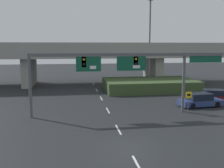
{
  "coord_description": "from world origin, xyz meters",
  "views": [
    {
      "loc": [
        -3.4,
        -15.78,
        6.5
      ],
      "look_at": [
        0.0,
        7.01,
        3.12
      ],
      "focal_mm": 42.0,
      "sensor_mm": 36.0,
      "label": 1
    }
  ],
  "objects_px": {
    "speed_limit_sign": "(188,99)",
    "highway_light_pole_near": "(150,41)",
    "signal_gantry": "(125,64)",
    "parked_sedan_mid_right": "(215,96)",
    "parked_sedan_near_right": "(200,100)"
  },
  "relations": [
    {
      "from": "signal_gantry",
      "to": "parked_sedan_near_right",
      "type": "relative_size",
      "value": 3.85
    },
    {
      "from": "signal_gantry",
      "to": "parked_sedan_mid_right",
      "type": "relative_size",
      "value": 4.04
    },
    {
      "from": "highway_light_pole_near",
      "to": "parked_sedan_near_right",
      "type": "relative_size",
      "value": 2.81
    },
    {
      "from": "highway_light_pole_near",
      "to": "parked_sedan_mid_right",
      "type": "relative_size",
      "value": 2.95
    },
    {
      "from": "parked_sedan_near_right",
      "to": "parked_sedan_mid_right",
      "type": "height_order",
      "value": "parked_sedan_near_right"
    },
    {
      "from": "speed_limit_sign",
      "to": "parked_sedan_mid_right",
      "type": "xyz_separation_m",
      "value": [
        5.41,
        4.65,
        -0.76
      ]
    },
    {
      "from": "highway_light_pole_near",
      "to": "signal_gantry",
      "type": "bearing_deg",
      "value": -114.01
    },
    {
      "from": "parked_sedan_near_right",
      "to": "signal_gantry",
      "type": "bearing_deg",
      "value": -172.76
    },
    {
      "from": "signal_gantry",
      "to": "highway_light_pole_near",
      "type": "height_order",
      "value": "highway_light_pole_near"
    },
    {
      "from": "parked_sedan_near_right",
      "to": "highway_light_pole_near",
      "type": "bearing_deg",
      "value": 91.23
    },
    {
      "from": "signal_gantry",
      "to": "speed_limit_sign",
      "type": "height_order",
      "value": "signal_gantry"
    },
    {
      "from": "signal_gantry",
      "to": "highway_light_pole_near",
      "type": "bearing_deg",
      "value": 65.99
    },
    {
      "from": "speed_limit_sign",
      "to": "highway_light_pole_near",
      "type": "height_order",
      "value": "highway_light_pole_near"
    },
    {
      "from": "signal_gantry",
      "to": "parked_sedan_near_right",
      "type": "bearing_deg",
      "value": 12.38
    },
    {
      "from": "highway_light_pole_near",
      "to": "parked_sedan_near_right",
      "type": "bearing_deg",
      "value": -83.63
    }
  ]
}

